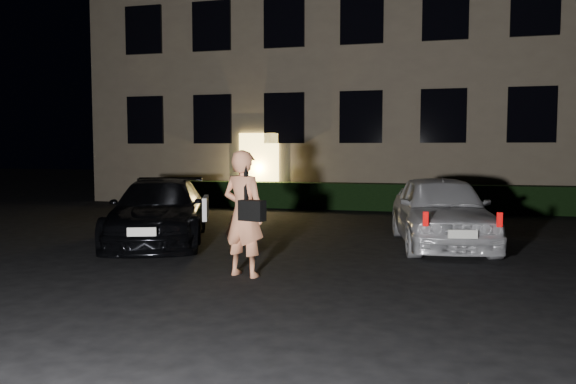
# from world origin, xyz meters

# --- Properties ---
(ground) EXTENTS (80.00, 80.00, 0.00)m
(ground) POSITION_xyz_m (0.00, 0.00, 0.00)
(ground) COLOR black
(ground) RESTS_ON ground
(building) EXTENTS (20.00, 8.11, 12.00)m
(building) POSITION_xyz_m (-0.00, 14.99, 6.00)
(building) COLOR #766654
(building) RESTS_ON ground
(hedge) EXTENTS (15.00, 0.70, 0.85)m
(hedge) POSITION_xyz_m (0.00, 10.50, 0.42)
(hedge) COLOR black
(hedge) RESTS_ON ground
(sedan) EXTENTS (3.27, 4.87, 1.31)m
(sedan) POSITION_xyz_m (-3.19, 3.01, 0.66)
(sedan) COLOR black
(sedan) RESTS_ON ground
(hatch) EXTENTS (2.35, 4.44, 1.44)m
(hatch) POSITION_xyz_m (2.47, 4.11, 0.72)
(hatch) COLOR silver
(hatch) RESTS_ON ground
(man) EXTENTS (0.81, 0.64, 1.93)m
(man) POSITION_xyz_m (-0.48, 0.52, 0.97)
(man) COLOR #ED8F63
(man) RESTS_ON ground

